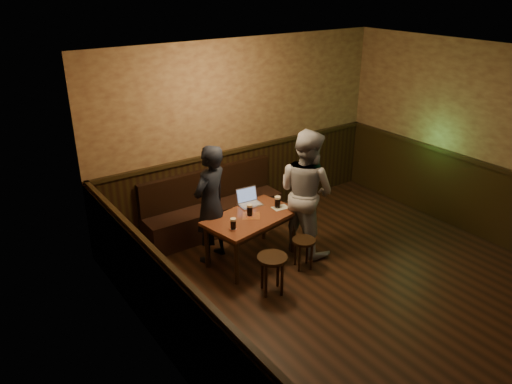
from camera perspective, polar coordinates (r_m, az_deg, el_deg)
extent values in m
cube|color=black|center=(6.33, 13.98, -12.27)|extent=(5.00, 6.00, 0.02)
cube|color=beige|center=(5.24, 17.08, 13.65)|extent=(5.00, 6.00, 0.02)
cube|color=#987B4D|center=(7.75, -1.67, 6.97)|extent=(5.00, 0.02, 2.80)
cube|color=#987B4D|center=(4.21, -7.82, -8.66)|extent=(0.02, 6.00, 2.80)
cube|color=black|center=(8.02, -1.49, 1.10)|extent=(4.98, 0.04, 1.10)
cube|color=black|center=(4.72, -6.89, -17.29)|extent=(0.04, 5.98, 1.10)
cube|color=black|center=(7.91, 26.53, -1.90)|extent=(0.04, 5.98, 1.10)
cube|color=black|center=(7.79, -1.41, 4.97)|extent=(4.98, 0.06, 0.06)
cube|color=black|center=(4.38, -6.92, -11.41)|extent=(0.06, 5.98, 0.06)
cube|color=black|center=(7.67, 27.20, 1.96)|extent=(0.06, 5.98, 0.06)
cube|color=black|center=(7.61, -4.76, -2.98)|extent=(2.20, 0.50, 0.45)
cube|color=black|center=(7.57, -5.65, 0.80)|extent=(2.20, 0.10, 0.50)
cube|color=#582919|center=(6.67, -0.55, -2.90)|extent=(1.36, 0.94, 0.04)
cube|color=black|center=(6.70, -0.55, -3.41)|extent=(1.24, 0.81, 0.07)
cube|color=maroon|center=(6.66, -0.55, -2.72)|extent=(0.32, 0.32, 0.00)
cylinder|color=black|center=(6.32, -2.23, -8.04)|extent=(0.06, 0.06, 0.62)
cylinder|color=black|center=(6.68, -5.65, -6.22)|extent=(0.06, 0.06, 0.62)
cylinder|color=black|center=(7.02, 4.31, -4.61)|extent=(0.06, 0.06, 0.62)
cylinder|color=black|center=(7.35, 0.90, -3.15)|extent=(0.06, 0.06, 0.62)
cylinder|color=black|center=(6.08, 1.88, -7.56)|extent=(0.49, 0.49, 0.04)
cylinder|color=black|center=(6.31, 2.53, -8.86)|extent=(0.04, 0.04, 0.48)
cylinder|color=black|center=(6.27, 0.72, -9.08)|extent=(0.04, 0.04, 0.48)
cylinder|color=black|center=(6.10, 1.14, -10.08)|extent=(0.04, 0.04, 0.48)
cylinder|color=black|center=(6.15, 3.00, -9.85)|extent=(0.04, 0.04, 0.48)
cylinder|color=black|center=(6.63, 5.50, -5.57)|extent=(0.41, 0.41, 0.04)
cylinder|color=black|center=(6.82, 5.86, -6.62)|extent=(0.03, 0.03, 0.40)
cylinder|color=black|center=(6.77, 4.51, -6.82)|extent=(0.03, 0.03, 0.40)
cylinder|color=black|center=(6.64, 4.99, -7.53)|extent=(0.03, 0.03, 0.40)
cylinder|color=black|center=(6.69, 6.36, -7.32)|extent=(0.03, 0.03, 0.40)
cylinder|color=maroon|center=(6.33, -2.61, -4.24)|extent=(0.10, 0.10, 0.00)
cylinder|color=silver|center=(6.33, -2.61, -4.21)|extent=(0.08, 0.08, 0.00)
cylinder|color=black|center=(6.30, -2.62, -3.73)|extent=(0.07, 0.07, 0.12)
cylinder|color=beige|center=(6.27, -2.63, -3.14)|extent=(0.07, 0.07, 0.03)
cylinder|color=maroon|center=(6.66, -0.72, -2.69)|extent=(0.11, 0.11, 0.00)
cylinder|color=silver|center=(6.66, -0.72, -2.67)|extent=(0.09, 0.09, 0.00)
cylinder|color=black|center=(6.63, -0.72, -2.16)|extent=(0.08, 0.08, 0.13)
cylinder|color=beige|center=(6.60, -0.72, -1.55)|extent=(0.08, 0.08, 0.03)
cylinder|color=maroon|center=(6.89, 2.47, -1.77)|extent=(0.11, 0.11, 0.00)
cylinder|color=silver|center=(6.89, 2.47, -1.74)|extent=(0.09, 0.09, 0.00)
cylinder|color=black|center=(6.86, 2.48, -1.24)|extent=(0.08, 0.08, 0.13)
cylinder|color=beige|center=(6.83, 2.49, -0.63)|extent=(0.08, 0.08, 0.03)
cube|color=silver|center=(6.95, -0.65, -1.46)|extent=(0.33, 0.25, 0.02)
cube|color=#B2B2B7|center=(6.95, -0.65, -1.39)|extent=(0.30, 0.20, 0.00)
cube|color=silver|center=(6.99, -1.09, -0.29)|extent=(0.32, 0.09, 0.21)
cube|color=#5D77AD|center=(6.99, -1.06, -0.32)|extent=(0.29, 0.08, 0.18)
cube|color=silver|center=(6.89, 2.80, -1.79)|extent=(0.23, 0.17, 0.00)
imported|color=black|center=(6.65, -5.22, -1.41)|extent=(0.70, 0.59, 1.64)
imported|color=#96979C|center=(6.87, 5.73, 0.02)|extent=(0.81, 0.96, 1.77)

